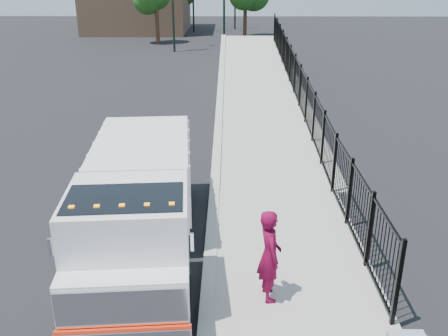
{
  "coord_description": "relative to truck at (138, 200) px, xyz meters",
  "views": [
    {
      "loc": [
        0.43,
        -9.71,
        6.48
      ],
      "look_at": [
        0.31,
        2.0,
        1.68
      ],
      "focal_mm": 40.0,
      "sensor_mm": 36.0,
      "label": 1
    }
  ],
  "objects": [
    {
      "name": "ground",
      "position": [
        1.67,
        -0.64,
        -1.43
      ],
      "size": [
        120.0,
        120.0,
        0.0
      ],
      "primitive_type": "plane",
      "color": "black",
      "rests_on": "ground"
    },
    {
      "name": "sidewalk",
      "position": [
        3.59,
        -2.64,
        -1.37
      ],
      "size": [
        3.55,
        12.0,
        0.12
      ],
      "primitive_type": "cube",
      "color": "#9E998E",
      "rests_on": "ground"
    },
    {
      "name": "curb",
      "position": [
        1.67,
        -2.64,
        -1.35
      ],
      "size": [
        0.3,
        12.0,
        0.16
      ],
      "primitive_type": "cube",
      "color": "#ADAAA3",
      "rests_on": "ground"
    },
    {
      "name": "ramp",
      "position": [
        3.79,
        15.36,
        -1.43
      ],
      "size": [
        3.95,
        24.06,
        3.19
      ],
      "primitive_type": "cube",
      "rotation": [
        0.06,
        0.0,
        0.0
      ],
      "color": "#9E998E",
      "rests_on": "ground"
    },
    {
      "name": "iron_fence",
      "position": [
        5.22,
        11.36,
        -0.53
      ],
      "size": [
        0.1,
        28.0,
        1.8
      ],
      "primitive_type": "cube",
      "color": "black",
      "rests_on": "ground"
    },
    {
      "name": "truck",
      "position": [
        0.0,
        0.0,
        0.0
      ],
      "size": [
        2.98,
        7.59,
        2.54
      ],
      "rotation": [
        0.0,
        0.0,
        0.08
      ],
      "color": "black",
      "rests_on": "ground"
    },
    {
      "name": "worker",
      "position": [
        2.91,
        -1.81,
        -0.32
      ],
      "size": [
        0.59,
        0.79,
        1.97
      ],
      "primitive_type": "imported",
      "rotation": [
        0.0,
        0.0,
        1.74
      ],
      "color": "maroon",
      "rests_on": "sidewalk"
    }
  ]
}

